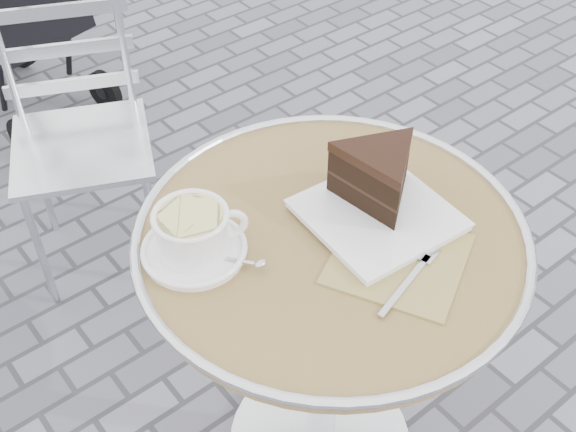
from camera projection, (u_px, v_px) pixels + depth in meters
cafe_table at (328, 293)px, 1.41m from camera, size 0.72×0.72×0.74m
cappuccino_set at (194, 236)px, 1.23m from camera, size 0.18×0.20×0.09m
cake_plate_set at (379, 185)px, 1.30m from camera, size 0.32×0.38×0.13m
bistro_chair at (74, 104)px, 1.98m from camera, size 0.49×0.49×0.82m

